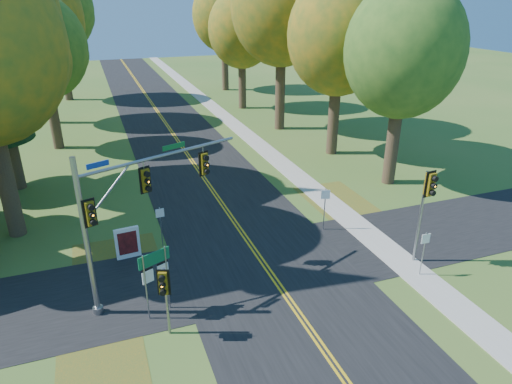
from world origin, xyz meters
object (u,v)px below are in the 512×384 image
object	(u,v)px
info_kiosk	(128,243)
route_sign_cluster	(155,270)
traffic_mast	(128,205)
east_signal_pole	(427,195)

from	to	relation	value
info_kiosk	route_sign_cluster	bearing A→B (deg)	-86.65
traffic_mast	info_kiosk	distance (m)	4.71
traffic_mast	east_signal_pole	world-z (taller)	traffic_mast
east_signal_pole	info_kiosk	distance (m)	14.00
route_sign_cluster	east_signal_pole	bearing A→B (deg)	-25.84
traffic_mast	east_signal_pole	size ratio (longest dim) A/B	1.45
traffic_mast	info_kiosk	bearing A→B (deg)	69.43
east_signal_pole	traffic_mast	bearing A→B (deg)	165.03
east_signal_pole	route_sign_cluster	world-z (taller)	east_signal_pole
east_signal_pole	route_sign_cluster	size ratio (longest dim) A/B	1.63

